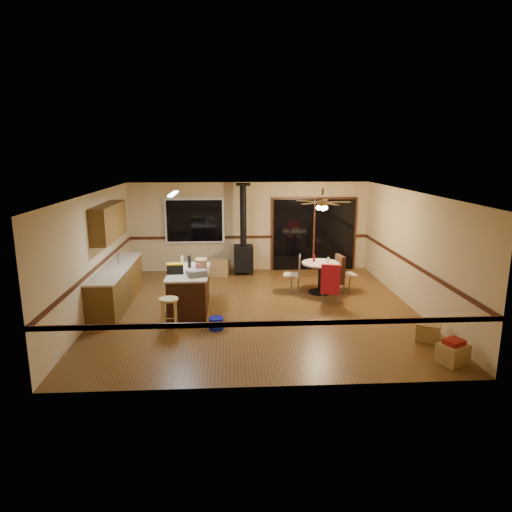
{
  "coord_description": "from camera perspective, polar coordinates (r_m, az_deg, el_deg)",
  "views": [
    {
      "loc": [
        -0.59,
        -9.73,
        3.45
      ],
      "look_at": [
        0.0,
        0.3,
        1.15
      ],
      "focal_mm": 32.0,
      "sensor_mm": 36.0,
      "label": 1
    }
  ],
  "objects": [
    {
      "name": "ceiling_fan",
      "position": [
        11.13,
        8.3,
        6.38
      ],
      "size": [
        0.24,
        0.24,
        0.55
      ],
      "color": "brown",
      "rests_on": "ceiling"
    },
    {
      "name": "bar_stool",
      "position": [
        9.13,
        -10.78,
        -7.25
      ],
      "size": [
        0.42,
        0.42,
        0.68
      ],
      "primitive_type": "cylinder",
      "rotation": [
        0.0,
        0.0,
        0.13
      ],
      "color": "tan",
      "rests_on": "floor"
    },
    {
      "name": "toolbox_grey",
      "position": [
        9.64,
        -7.4,
        -2.16
      ],
      "size": [
        0.46,
        0.35,
        0.13
      ],
      "primitive_type": "cube",
      "rotation": [
        0.0,
        0.0,
        0.34
      ],
      "color": "slate",
      "rests_on": "kitchen_island"
    },
    {
      "name": "box_on_island",
      "position": [
        10.23,
        -6.87,
        -0.99
      ],
      "size": [
        0.27,
        0.35,
        0.22
      ],
      "primitive_type": "cube",
      "rotation": [
        0.0,
        0.0,
        0.06
      ],
      "color": "#A27C48",
      "rests_on": "kitchen_island"
    },
    {
      "name": "wall_left",
      "position": [
        10.38,
        -19.57,
        0.19
      ],
      "size": [
        0.0,
        7.0,
        7.0
      ],
      "primitive_type": "plane",
      "rotation": [
        1.57,
        0.0,
        1.57
      ],
      "color": "tan",
      "rests_on": "ground"
    },
    {
      "name": "floor",
      "position": [
        10.34,
        0.1,
        -6.6
      ],
      "size": [
        7.0,
        7.0,
        0.0
      ],
      "primitive_type": "plane",
      "color": "brown",
      "rests_on": "ground"
    },
    {
      "name": "dining_table",
      "position": [
        11.44,
        8.03,
        -2.01
      ],
      "size": [
        0.92,
        0.92,
        0.78
      ],
      "color": "black",
      "rests_on": "ground"
    },
    {
      "name": "kitchen_island",
      "position": [
        10.22,
        -8.35,
        -4.3
      ],
      "size": [
        0.88,
        1.68,
        0.9
      ],
      "color": "black",
      "rests_on": "ground"
    },
    {
      "name": "glass_red",
      "position": [
        11.43,
        7.25,
        -0.28
      ],
      "size": [
        0.07,
        0.07,
        0.17
      ],
      "primitive_type": "cylinder",
      "rotation": [
        0.0,
        0.0,
        -0.1
      ],
      "color": "#590C14",
      "rests_on": "dining_table"
    },
    {
      "name": "box_corner_a",
      "position": [
        8.43,
        23.38,
        -11.13
      ],
      "size": [
        0.56,
        0.53,
        0.34
      ],
      "primitive_type": "cube",
      "rotation": [
        0.0,
        0.0,
        0.47
      ],
      "color": "#A27C48",
      "rests_on": "floor"
    },
    {
      "name": "box_small_red",
      "position": [
        8.35,
        23.51,
        -9.82
      ],
      "size": [
        0.39,
        0.37,
        0.08
      ],
      "primitive_type": "cube",
      "rotation": [
        0.0,
        0.0,
        0.47
      ],
      "color": "maroon",
      "rests_on": "box_corner_a"
    },
    {
      "name": "wall_right",
      "position": [
        10.77,
        19.03,
        0.67
      ],
      "size": [
        0.0,
        7.0,
        7.0
      ],
      "primitive_type": "plane",
      "rotation": [
        1.57,
        0.0,
        -1.57
      ],
      "color": "tan",
      "rests_on": "ground"
    },
    {
      "name": "chair_right",
      "position": [
        11.56,
        10.55,
        -1.62
      ],
      "size": [
        0.52,
        0.49,
        0.7
      ],
      "color": "#C1A48F",
      "rests_on": "ground"
    },
    {
      "name": "window",
      "position": [
        13.36,
        -7.69,
        4.39
      ],
      "size": [
        1.72,
        0.1,
        1.32
      ],
      "primitive_type": "cube",
      "color": "black",
      "rests_on": "ground"
    },
    {
      "name": "wood_stove",
      "position": [
        13.07,
        -1.58,
        0.87
      ],
      "size": [
        0.55,
        0.5,
        2.52
      ],
      "color": "black",
      "rests_on": "ground"
    },
    {
      "name": "countertop",
      "position": [
        10.87,
        -17.17,
        -1.37
      ],
      "size": [
        0.64,
        3.04,
        0.04
      ],
      "primitive_type": "cube",
      "color": "beige",
      "rests_on": "lower_cabinets"
    },
    {
      "name": "lower_cabinets",
      "position": [
        10.98,
        -17.01,
        -3.65
      ],
      "size": [
        0.6,
        3.0,
        0.86
      ],
      "primitive_type": "cube",
      "color": "brown",
      "rests_on": "ground"
    },
    {
      "name": "bottle_white",
      "position": [
        10.73,
        -9.25,
        -0.5
      ],
      "size": [
        0.08,
        0.08,
        0.19
      ],
      "primitive_type": "cylinder",
      "rotation": [
        0.0,
        0.0,
        0.21
      ],
      "color": "white",
      "rests_on": "kitchen_island"
    },
    {
      "name": "sliding_door",
      "position": [
        13.62,
        7.23,
        2.64
      ],
      "size": [
        2.52,
        0.1,
        2.1
      ],
      "primitive_type": "cube",
      "color": "black",
      "rests_on": "ground"
    },
    {
      "name": "toolbox_yellow_lid",
      "position": [
        9.91,
        -10.11,
        -0.99
      ],
      "size": [
        0.37,
        0.23,
        0.03
      ],
      "primitive_type": "cube",
      "rotation": [
        0.0,
        0.0,
        0.12
      ],
      "color": "gold",
      "rests_on": "toolbox_black"
    },
    {
      "name": "toolbox_black",
      "position": [
        9.94,
        -10.08,
        -1.61
      ],
      "size": [
        0.37,
        0.22,
        0.19
      ],
      "primitive_type": "cube",
      "rotation": [
        0.0,
        0.0,
        0.12
      ],
      "color": "black",
      "rests_on": "kitchen_island"
    },
    {
      "name": "box_corner_b",
      "position": [
        9.22,
        20.73,
        -8.84
      ],
      "size": [
        0.53,
        0.51,
        0.33
      ],
      "primitive_type": "cube",
      "rotation": [
        0.0,
        0.0,
        -0.52
      ],
      "color": "#A27C48",
      "rests_on": "floor"
    },
    {
      "name": "bottle_pink",
      "position": [
        9.87,
        -7.34,
        -1.55
      ],
      "size": [
        0.08,
        0.08,
        0.21
      ],
      "primitive_type": "cylinder",
      "rotation": [
        0.0,
        0.0,
        0.33
      ],
      "color": "#D84C8C",
      "rests_on": "kitchen_island"
    },
    {
      "name": "upper_cabinets",
      "position": [
        10.89,
        -17.92,
        4.09
      ],
      "size": [
        0.35,
        2.0,
        0.8
      ],
      "primitive_type": "cube",
      "color": "brown",
      "rests_on": "ground"
    },
    {
      "name": "fluorescent_strip",
      "position": [
        10.14,
        -10.3,
        7.66
      ],
      "size": [
        0.1,
        1.2,
        0.04
      ],
      "primitive_type": "cube",
      "color": "white",
      "rests_on": "ceiling"
    },
    {
      "name": "blue_bucket",
      "position": [
        9.19,
        -4.98,
        -8.39
      ],
      "size": [
        0.37,
        0.37,
        0.24
      ],
      "primitive_type": "cylinder",
      "rotation": [
        0.0,
        0.0,
        0.36
      ],
      "color": "#0D16C2",
      "rests_on": "floor"
    },
    {
      "name": "chair_near",
      "position": [
        10.61,
        9.29,
        -2.88
      ],
      "size": [
        0.51,
        0.54,
        0.7
      ],
      "color": "#C1A48F",
      "rests_on": "ground"
    },
    {
      "name": "box_under_window",
      "position": [
        13.05,
        -4.68,
        -1.47
      ],
      "size": [
        0.63,
        0.54,
        0.44
      ],
      "primitive_type": "cube",
      "rotation": [
        0.0,
        0.0,
        -0.2
      ],
      "color": "#A27C48",
      "rests_on": "floor"
    },
    {
      "name": "ceiling",
      "position": [
        9.78,
        0.1,
        7.91
      ],
      "size": [
        7.0,
        7.0,
        0.0
      ],
      "primitive_type": "plane",
      "rotation": [
        3.14,
        0.0,
        0.0
      ],
      "color": "silver",
      "rests_on": "ground"
    },
    {
      "name": "wall_back",
      "position": [
        13.42,
        -0.8,
        3.67
      ],
      "size": [
        7.0,
        0.0,
        7.0
      ],
      "primitive_type": "plane",
      "rotation": [
        1.57,
        0.0,
        0.0
      ],
      "color": "tan",
      "rests_on": "ground"
    },
    {
      "name": "chair_rail",
      "position": [
        10.05,
        0.1,
        -1.21
      ],
      "size": [
        7.0,
        7.0,
        0.08
      ],
      "primitive_type": null,
      "color": "#3A1A0E",
      "rests_on": "ground"
    },
    {
      "name": "bottle_dark",
      "position": [
        10.36,
        -8.34,
        -0.7
      ],
      "size": [
        0.09,
        0.09,
        0.28
      ],
      "primitive_type": "cylinder",
      "rotation": [
        0.0,
        0.0,
        0.08
      ],
      "color": "black",
      "rests_on": "kitchen_island"
    },
    {
      "name": "glass_cream",
      "position": [
        11.36,
        9.02,
        -0.51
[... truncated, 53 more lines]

